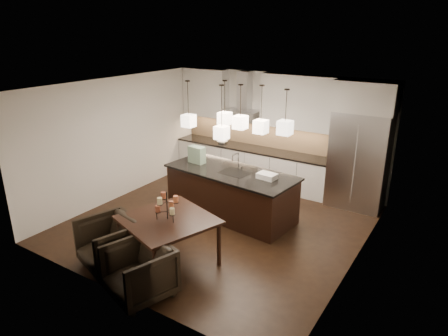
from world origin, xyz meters
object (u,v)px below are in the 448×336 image
Objects in this scene: island_body at (231,194)px; dining_table at (169,241)px; refrigerator at (359,161)px; armchair_right at (139,272)px; armchair_left at (110,243)px.

dining_table is at bearing -81.84° from island_body.
refrigerator is at bearing 81.74° from dining_table.
refrigerator reaches higher than armchair_right.
armchair_left is at bearing -122.82° from dining_table.
dining_table is (-2.02, -4.03, -0.66)m from refrigerator.
armchair_left is at bearing 179.22° from armchair_right.
island_body is 3.01× the size of armchair_right.
refrigerator is 0.79× the size of island_body.
island_body is (-2.11, -1.90, -0.60)m from refrigerator.
dining_table is at bearing 121.03° from armchair_right.
dining_table is at bearing 56.17° from armchair_left.
refrigerator reaches higher than island_body.
refrigerator is 2.90m from island_body.
armchair_right is (0.99, -0.33, -0.01)m from armchair_left.
refrigerator is 2.33× the size of armchair_left.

